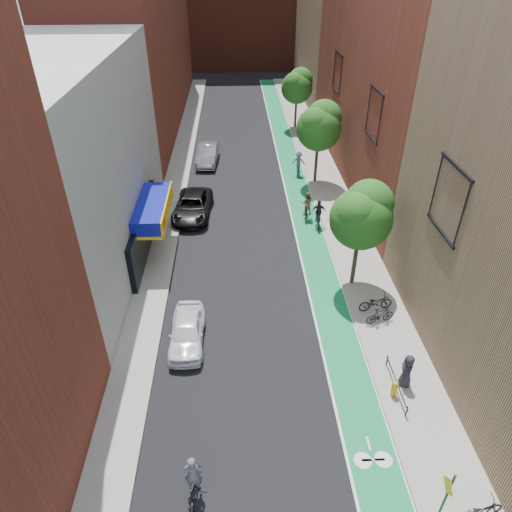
{
  "coord_description": "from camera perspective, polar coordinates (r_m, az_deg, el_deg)",
  "views": [
    {
      "loc": [
        -0.98,
        -10.87,
        16.32
      ],
      "look_at": [
        0.06,
        10.99,
        1.5
      ],
      "focal_mm": 32.0,
      "sensor_mm": 36.0,
      "label": 1
    }
  ],
  "objects": [
    {
      "name": "cyclist_lane_near",
      "position": [
        33.08,
        6.37,
        6.03
      ],
      "size": [
        0.96,
        1.84,
        2.07
      ],
      "rotation": [
        0.0,
        0.0,
        2.93
      ],
      "color": "black",
      "rests_on": "ground"
    },
    {
      "name": "parked_car_black",
      "position": [
        33.65,
        -7.93,
        6.2
      ],
      "size": [
        2.92,
        5.6,
        1.51
      ],
      "primitive_type": "imported",
      "rotation": [
        0.0,
        0.0,
        -0.08
      ],
      "color": "black",
      "rests_on": "ground"
    },
    {
      "name": "building_right_far_tan",
      "position": [
        62.67,
        10.39,
        26.92
      ],
      "size": [
        8.0,
        20.0,
        18.0
      ],
      "primitive_type": "cube",
      "color": "#8C6B4C",
      "rests_on": "ground"
    },
    {
      "name": "building_right_mid_red",
      "position": [
        39.45,
        18.26,
        24.87
      ],
      "size": [
        8.0,
        28.0,
        22.0
      ],
      "primitive_type": "cube",
      "color": "maroon",
      "rests_on": "ground"
    },
    {
      "name": "parked_bike_far",
      "position": [
        25.25,
        14.74,
        -5.64
      ],
      "size": [
        1.94,
        0.93,
        0.98
      ],
      "primitive_type": "imported",
      "rotation": [
        0.0,
        0.0,
        1.73
      ],
      "color": "black",
      "rests_on": "sidewalk_right"
    },
    {
      "name": "tree_far",
      "position": [
        50.73,
        5.19,
        20.5
      ],
      "size": [
        3.3,
        3.25,
        6.21
      ],
      "color": "#332619",
      "rests_on": "ground"
    },
    {
      "name": "cyclist_lead",
      "position": [
        18.04,
        -7.79,
        -26.41
      ],
      "size": [
        0.75,
        1.94,
        2.11
      ],
      "rotation": [
        0.0,
        0.0,
        3.1
      ],
      "color": "black",
      "rests_on": "ground"
    },
    {
      "name": "building_left_white",
      "position": [
        28.73,
        -23.31,
        10.26
      ],
      "size": [
        8.0,
        20.0,
        12.0
      ],
      "primitive_type": "cube",
      "color": "silver",
      "rests_on": "ground"
    },
    {
      "name": "parked_bike_near",
      "position": [
        19.15,
        26.27,
        -26.65
      ],
      "size": [
        1.79,
        0.91,
        0.9
      ],
      "primitive_type": "imported",
      "rotation": [
        0.0,
        0.0,
        1.76
      ],
      "color": "black",
      "rests_on": "sidewalk_right"
    },
    {
      "name": "sidewalk_left",
      "position": [
        40.6,
        -9.74,
        10.02
      ],
      "size": [
        2.0,
        68.0,
        0.15
      ],
      "primitive_type": "cube",
      "color": "gray",
      "rests_on": "ground"
    },
    {
      "name": "bike_lane",
      "position": [
        40.62,
        4.63,
        10.31
      ],
      "size": [
        2.0,
        68.0,
        0.01
      ],
      "primitive_type": "cube",
      "color": "#167C37",
      "rests_on": "ground"
    },
    {
      "name": "fire_hydrant",
      "position": [
        21.32,
        16.91,
        -15.52
      ],
      "size": [
        0.28,
        0.28,
        0.8
      ],
      "color": "gold",
      "rests_on": "sidewalk_right"
    },
    {
      "name": "parked_car_white",
      "position": [
        22.95,
        -8.63,
        -9.28
      ],
      "size": [
        1.66,
        4.11,
        1.4
      ],
      "primitive_type": "imported",
      "rotation": [
        0.0,
        0.0,
        -0.0
      ],
      "color": "white",
      "rests_on": "ground"
    },
    {
      "name": "sidewalk_right",
      "position": [
        40.98,
        8.16,
        10.4
      ],
      "size": [
        3.0,
        68.0,
        0.15
      ],
      "primitive_type": "cube",
      "color": "gray",
      "rests_on": "ground"
    },
    {
      "name": "cyclist_lane_far",
      "position": [
        39.96,
        5.34,
        11.36
      ],
      "size": [
        1.23,
        1.6,
        2.08
      ],
      "rotation": [
        0.0,
        0.0,
        2.91
      ],
      "color": "black",
      "rests_on": "ground"
    },
    {
      "name": "parked_bike_mid",
      "position": [
        24.52,
        15.25,
        -7.18
      ],
      "size": [
        1.64,
        0.82,
        0.95
      ],
      "primitive_type": "imported",
      "rotation": [
        0.0,
        0.0,
        1.82
      ],
      "color": "black",
      "rests_on": "sidewalk_right"
    },
    {
      "name": "pedestrian",
      "position": [
        21.58,
        18.35,
        -13.44
      ],
      "size": [
        0.72,
        0.93,
        1.7
      ],
      "primitive_type": "imported",
      "rotation": [
        0.0,
        0.0,
        -1.8
      ],
      "color": "#212129",
      "rests_on": "sidewalk_right"
    },
    {
      "name": "building_left_far_red",
      "position": [
        54.07,
        -15.12,
        27.46
      ],
      "size": [
        8.0,
        36.0,
        22.0
      ],
      "primitive_type": "cube",
      "color": "maroon",
      "rests_on": "ground"
    },
    {
      "name": "ground",
      "position": [
        19.63,
        1.46,
        -22.14
      ],
      "size": [
        160.0,
        160.0,
        0.0
      ],
      "primitive_type": "plane",
      "color": "black",
      "rests_on": "ground"
    },
    {
      "name": "tree_near",
      "position": [
        24.83,
        13.15,
        5.12
      ],
      "size": [
        3.4,
        3.36,
        6.42
      ],
      "color": "#332619",
      "rests_on": "ground"
    },
    {
      "name": "cyclist_lane_mid",
      "position": [
        32.19,
        7.82,
        4.81
      ],
      "size": [
        1.02,
        1.92,
        2.02
      ],
      "rotation": [
        0.0,
        0.0,
        3.04
      ],
      "color": "black",
      "rests_on": "ground"
    },
    {
      "name": "parked_car_silver",
      "position": [
        42.52,
        -6.1,
        12.51
      ],
      "size": [
        2.02,
        5.0,
        1.61
      ],
      "primitive_type": "imported",
      "rotation": [
        0.0,
        0.0,
        -0.07
      ],
      "color": "gray",
      "rests_on": "ground"
    },
    {
      "name": "sign_pole",
      "position": [
        17.45,
        22.55,
        -26.17
      ],
      "size": [
        0.13,
        0.71,
        3.0
      ],
      "color": "#194C26",
      "rests_on": "sidewalk_right"
    },
    {
      "name": "tree_mid",
      "position": [
        37.31,
        7.95,
        15.95
      ],
      "size": [
        3.55,
        3.53,
        6.74
      ],
      "color": "#332619",
      "rests_on": "ground"
    }
  ]
}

